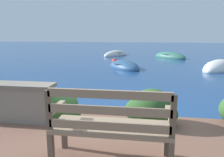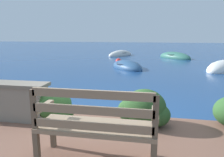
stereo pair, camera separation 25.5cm
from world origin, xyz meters
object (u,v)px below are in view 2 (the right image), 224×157
Objects in this scene: rowboat_nearest at (127,67)px; rowboat_mid at (223,69)px; rowboat_outer at (120,55)px; park_bench at (96,124)px; mooring_buoy at (119,61)px; rowboat_far at (175,57)px.

rowboat_mid is (4.59, 0.24, 0.01)m from rowboat_nearest.
rowboat_mid is 1.05× the size of rowboat_outer.
rowboat_outer is (-1.85, 14.80, -0.64)m from park_bench.
rowboat_outer is (-5.83, 5.99, -0.01)m from rowboat_mid.
rowboat_mid is at bearing -122.41° from rowboat_nearest.
rowboat_mid is 8.36m from rowboat_outer.
rowboat_mid reaches higher than mooring_buoy.
park_bench is 3.31× the size of mooring_buoy.
mooring_buoy is at bearing 107.42° from rowboat_mid.
rowboat_mid reaches higher than rowboat_nearest.
rowboat_mid is 7.03× the size of mooring_buoy.
rowboat_far is (2.20, 13.72, -0.64)m from park_bench.
rowboat_far is 0.95× the size of rowboat_outer.
rowboat_nearest is 2.18m from mooring_buoy.
park_bench reaches higher than rowboat_nearest.
park_bench reaches higher than rowboat_outer.
rowboat_nearest is 5.96× the size of mooring_buoy.
rowboat_nearest is at bearing 129.13° from rowboat_mid.
rowboat_far is (2.80, 5.14, 0.00)m from rowboat_nearest.
rowboat_mid reaches higher than rowboat_far.
park_bench is at bearing 148.69° from rowboat_nearest.
rowboat_mid is at bearing -21.98° from rowboat_far.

